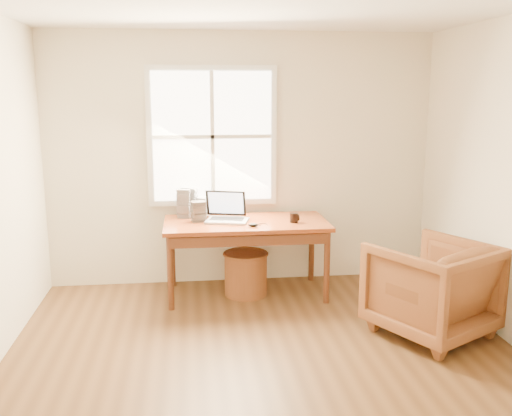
{
  "coord_description": "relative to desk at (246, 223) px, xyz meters",
  "views": [
    {
      "loc": [
        -0.55,
        -3.63,
        2.02
      ],
      "look_at": [
        0.08,
        1.65,
        0.91
      ],
      "focal_mm": 40.0,
      "sensor_mm": 36.0,
      "label": 1
    }
  ],
  "objects": [
    {
      "name": "mouse",
      "position": [
        0.04,
        -0.23,
        0.04
      ],
      "size": [
        0.11,
        0.08,
        0.03
      ],
      "primitive_type": "ellipsoid",
      "rotation": [
        0.0,
        0.0,
        -0.25
      ],
      "color": "black",
      "rests_on": "desk"
    },
    {
      "name": "cd_stack_a",
      "position": [
        -0.55,
        0.32,
        0.17
      ],
      "size": [
        0.18,
        0.16,
        0.29
      ],
      "primitive_type": "cube",
      "rotation": [
        0.0,
        0.0,
        -0.27
      ],
      "color": "silver",
      "rests_on": "desk"
    },
    {
      "name": "cd_stack_d",
      "position": [
        -0.43,
        0.32,
        0.11
      ],
      "size": [
        0.18,
        0.17,
        0.19
      ],
      "primitive_type": "cube",
      "rotation": [
        0.0,
        0.0,
        -0.36
      ],
      "color": "silver",
      "rests_on": "desk"
    },
    {
      "name": "desk",
      "position": [
        0.0,
        0.0,
        0.0
      ],
      "size": [
        1.6,
        0.8,
        0.04
      ],
      "primitive_type": "cube",
      "color": "brown",
      "rests_on": "room_shell"
    },
    {
      "name": "room_shell",
      "position": [
        -0.02,
        -1.64,
        0.59
      ],
      "size": [
        4.04,
        4.54,
        2.64
      ],
      "color": "brown",
      "rests_on": "ground"
    },
    {
      "name": "cd_stack_c",
      "position": [
        -0.6,
        0.25,
        0.17
      ],
      "size": [
        0.15,
        0.14,
        0.29
      ],
      "primitive_type": "cube",
      "rotation": [
        0.0,
        0.0,
        -0.21
      ],
      "color": "#9C9CA9",
      "rests_on": "desk"
    },
    {
      "name": "coffee_mug",
      "position": [
        0.46,
        -0.1,
        0.07
      ],
      "size": [
        0.09,
        0.09,
        0.09
      ],
      "primitive_type": "cylinder",
      "rotation": [
        0.0,
        0.0,
        -0.1
      ],
      "color": "black",
      "rests_on": "desk"
    },
    {
      "name": "armchair",
      "position": [
        1.43,
        -1.14,
        -0.33
      ],
      "size": [
        1.17,
        1.18,
        0.8
      ],
      "primitive_type": "imported",
      "rotation": [
        0.0,
        0.0,
        3.64
      ],
      "color": "brown",
      "rests_on": "room_shell"
    },
    {
      "name": "wicker_stool",
      "position": [
        -0.01,
        -0.02,
        -0.52
      ],
      "size": [
        0.56,
        0.56,
        0.42
      ],
      "primitive_type": "cylinder",
      "rotation": [
        0.0,
        0.0,
        0.4
      ],
      "color": "brown",
      "rests_on": "room_shell"
    },
    {
      "name": "cd_stack_b",
      "position": [
        -0.46,
        0.06,
        0.12
      ],
      "size": [
        0.15,
        0.14,
        0.2
      ],
      "primitive_type": "cube",
      "rotation": [
        0.0,
        0.0,
        0.22
      ],
      "color": "#26262B",
      "rests_on": "desk"
    },
    {
      "name": "laptop",
      "position": [
        -0.18,
        -0.0,
        0.16
      ],
      "size": [
        0.48,
        0.49,
        0.29
      ],
      "primitive_type": null,
      "rotation": [
        0.0,
        0.0,
        -0.27
      ],
      "color": "#B0B1B7",
      "rests_on": "desk"
    }
  ]
}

